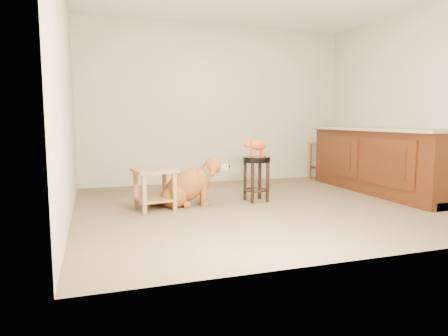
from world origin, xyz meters
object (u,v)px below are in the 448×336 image
object	(u,v)px
padded_stool	(256,170)
golden_retriever	(187,186)
wood_stool	(321,160)
side_table	(155,183)
tabby_kitten	(256,146)

from	to	relation	value
padded_stool	golden_retriever	size ratio (longest dim) A/B	0.59
padded_stool	wood_stool	size ratio (longest dim) A/B	0.88
wood_stool	golden_retriever	distance (m)	3.09
padded_stool	golden_retriever	bearing A→B (deg)	178.27
side_table	wood_stool	bearing A→B (deg)	25.31
side_table	tabby_kitten	xyz separation A→B (m)	(1.32, 0.08, 0.41)
padded_stool	side_table	size ratio (longest dim) A/B	1.09
padded_stool	side_table	distance (m)	1.33
padded_stool	tabby_kitten	bearing A→B (deg)	178.45
padded_stool	side_table	xyz separation A→B (m)	(-1.33, -0.08, -0.09)
wood_stool	side_table	xyz separation A→B (m)	(-3.18, -1.50, -0.02)
padded_stool	golden_retriever	world-z (taller)	golden_retriever
padded_stool	tabby_kitten	world-z (taller)	tabby_kitten
side_table	golden_retriever	bearing A→B (deg)	14.68
tabby_kitten	wood_stool	bearing A→B (deg)	33.19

